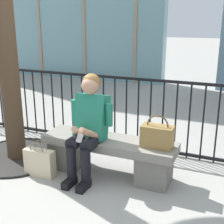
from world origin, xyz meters
TOP-DOWN VIEW (x-y plane):
  - ground_plane at (0.00, 0.00)m, footprint 60.00×60.00m
  - stone_bench at (0.00, 0.00)m, footprint 1.60×0.44m
  - seated_person_with_phone at (-0.20, -0.13)m, footprint 0.52×0.66m
  - handbag_on_bench at (0.58, -0.01)m, footprint 0.34×0.18m
  - shopping_bag at (-0.73, -0.37)m, footprint 0.38×0.13m
  - plaza_railing at (-0.00, 0.81)m, footprint 8.93×0.04m

SIDE VIEW (x-z plane):
  - ground_plane at x=0.00m, z-range 0.00..0.00m
  - shopping_bag at x=-0.73m, z-range -0.05..0.39m
  - stone_bench at x=0.00m, z-range 0.05..0.50m
  - plaza_railing at x=0.00m, z-range 0.01..1.05m
  - handbag_on_bench at x=0.58m, z-range 0.40..0.76m
  - seated_person_with_phone at x=-0.20m, z-range 0.04..1.26m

